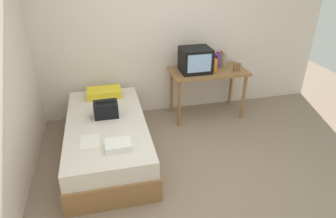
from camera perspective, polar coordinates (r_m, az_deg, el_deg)
The scene contains 14 objects.
ground_plane at distance 3.50m, azimuth 7.35°, elevation -14.51°, with size 8.00×8.00×0.00m, color #84705B.
wall_back at distance 4.62m, azimuth -0.35°, elevation 14.90°, with size 5.20×0.10×2.60m, color beige.
bed at distance 3.88m, azimuth -11.61°, elevation -5.47°, with size 1.00×2.00×0.50m.
desk at distance 4.60m, azimuth 7.77°, elevation 6.34°, with size 1.16×0.60×0.77m.
tv at distance 4.42m, azimuth 5.33°, elevation 9.45°, with size 0.44×0.39×0.36m.
water_bottle at distance 4.48m, azimuth 9.07°, elevation 8.32°, with size 0.06×0.06×0.19m, color orange.
book_row at distance 4.74m, azimuth 10.07°, elevation 9.46°, with size 0.15×0.16×0.23m.
picture_frame at distance 4.57m, azimuth 13.20°, elevation 7.91°, with size 0.11×0.02×0.13m, color brown.
pillow at distance 4.38m, azimuth -12.28°, elevation 3.12°, with size 0.49×0.29×0.11m, color yellow.
handbag at distance 3.81m, azimuth -11.94°, elevation -0.05°, with size 0.30×0.20×0.22m.
magazine at distance 3.39m, azimuth -14.92°, elevation -6.10°, with size 0.21×0.29×0.01m, color white.
remote_dark at distance 3.28m, azimuth -8.21°, elevation -6.51°, with size 0.04×0.16×0.02m, color black.
remote_silver at distance 3.81m, azimuth -15.02°, elevation -1.94°, with size 0.04×0.14×0.02m, color #B7B7BC.
folded_towel at distance 3.21m, azimuth -9.63°, elevation -6.92°, with size 0.28×0.22×0.07m, color white.
Camera 1 is at (-1.01, -2.38, 2.35)m, focal length 31.42 mm.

